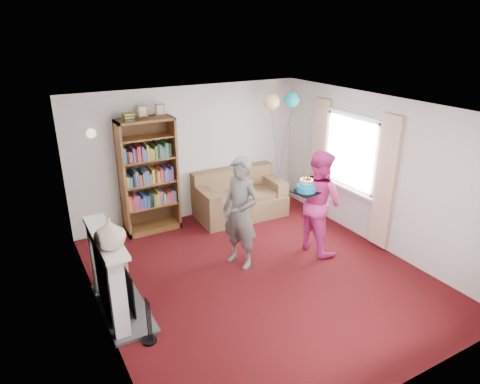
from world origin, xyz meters
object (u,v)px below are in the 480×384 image
sofa (239,199)px  person_magenta (319,201)px  birthday_cake (306,188)px  person_striped (241,213)px  bookcase (148,177)px

sofa → person_magenta: person_magenta is taller
person_magenta → birthday_cake: size_ratio=4.83×
person_striped → birthday_cake: size_ratio=4.93×
person_striped → sofa: bearing=130.0°
sofa → person_magenta: (0.46, -1.83, 0.52)m
sofa → birthday_cake: bearing=-84.3°
bookcase → person_striped: bearing=-66.3°
person_striped → person_magenta: (1.33, -0.20, -0.02)m
birthday_cake → sofa: bearing=93.9°
bookcase → person_magenta: bookcase is taller
person_magenta → person_striped: bearing=76.6°
birthday_cake → person_striped: bearing=164.7°
sofa → person_magenta: 1.96m
person_striped → person_magenta: bearing=59.6°
sofa → birthday_cake: size_ratio=4.76×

